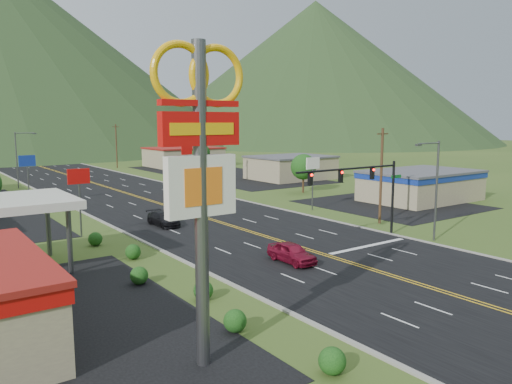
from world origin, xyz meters
TOP-DOWN VIEW (x-y plane):
  - ground at (0.00, 0.00)m, footprint 500.00×500.00m
  - road at (0.00, 0.00)m, footprint 20.00×460.00m
  - curb_west at (-10.15, 0.00)m, footprint 0.30×460.00m
  - pylon_sign at (-17.00, 2.00)m, footprint 4.32×0.60m
  - traffic_signal at (6.48, 14.00)m, footprint 13.10×0.43m
  - streetlight_east at (11.18, 10.00)m, footprint 3.28×0.25m
  - streetlight_west at (-11.68, 70.00)m, footprint 3.28×0.25m
  - building_east_near at (30.00, 25.00)m, footprint 15.40×10.40m
  - building_east_mid at (32.00, 55.00)m, footprint 14.40×11.40m
  - building_east_far at (28.00, 90.00)m, footprint 16.40×12.40m
  - pole_sign_west_a at (-14.00, 30.00)m, footprint 2.00×0.18m
  - pole_sign_west_b at (-14.00, 52.00)m, footprint 2.00×0.18m
  - pole_sign_east_a at (13.00, 28.00)m, footprint 2.00×0.18m
  - pole_sign_east_b at (13.00, 60.00)m, footprint 2.00×0.18m
  - tree_east_a at (22.00, 40.00)m, footprint 3.84×3.84m
  - tree_east_b at (26.00, 78.00)m, footprint 3.84×3.84m
  - utility_pole_a at (13.50, 18.00)m, footprint 1.60×0.28m
  - utility_pole_b at (13.50, 55.00)m, footprint 1.60×0.28m
  - utility_pole_c at (13.50, 95.00)m, footprint 1.60×0.28m
  - utility_pole_d at (13.50, 135.00)m, footprint 1.60×0.28m
  - mountain_ne at (147.84, 176.19)m, footprint 180.00×180.00m
  - car_red_near at (-3.55, 12.02)m, footprint 1.86×4.51m
  - car_dark_mid at (-5.62, 30.15)m, footprint 2.07×4.82m
  - car_red_far at (5.08, 48.16)m, footprint 1.97×4.83m

SIDE VIEW (x-z plane):
  - ground at x=0.00m, z-range 0.00..0.00m
  - road at x=0.00m, z-range -0.02..0.02m
  - curb_west at x=-10.15m, z-range -0.07..0.07m
  - car_dark_mid at x=-5.62m, z-range 0.00..1.38m
  - car_red_near at x=-3.55m, z-range 0.00..1.53m
  - car_red_far at x=5.08m, z-range 0.00..1.56m
  - building_east_mid at x=32.00m, z-range 0.01..4.31m
  - building_east_far at x=28.00m, z-range 0.01..4.51m
  - building_east_near at x=30.00m, z-range 0.22..4.32m
  - tree_east_a at x=22.00m, z-range 0.98..6.80m
  - tree_east_b at x=26.00m, z-range 0.98..6.80m
  - pole_sign_west_a at x=-14.00m, z-range 1.85..8.25m
  - pole_sign_west_b at x=-14.00m, z-range 1.85..8.25m
  - pole_sign_east_a at x=13.00m, z-range 1.85..8.25m
  - pole_sign_east_b at x=13.00m, z-range 1.85..8.25m
  - utility_pole_a at x=13.50m, z-range 0.13..10.13m
  - utility_pole_b at x=13.50m, z-range 0.13..10.13m
  - utility_pole_c at x=13.50m, z-range 0.13..10.13m
  - utility_pole_d at x=13.50m, z-range 0.13..10.13m
  - streetlight_east at x=11.18m, z-range 0.68..9.68m
  - streetlight_west at x=-11.68m, z-range 0.68..9.68m
  - traffic_signal at x=6.48m, z-range 1.83..8.83m
  - pylon_sign at x=-17.00m, z-range 2.30..16.30m
  - mountain_ne at x=147.84m, z-range 0.00..70.00m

